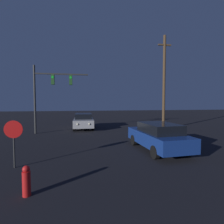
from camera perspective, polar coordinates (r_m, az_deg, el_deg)
car_near at (r=10.69m, az=14.75°, el=-7.59°), size 2.31×4.90×1.61m
car_far at (r=19.00m, az=-9.28°, el=-2.83°), size 2.11×4.83×1.61m
traffic_signal_mast at (r=16.92m, az=-19.92°, el=7.28°), size 4.84×0.30×6.13m
stop_sign at (r=8.60m, az=-29.46°, el=-6.53°), size 0.75×0.07×2.05m
utility_pole at (r=18.91m, az=16.62°, el=9.45°), size 1.39×0.28×9.59m
fire_hydrant at (r=6.20m, az=-26.16°, el=-19.56°), size 0.24×0.24×0.93m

